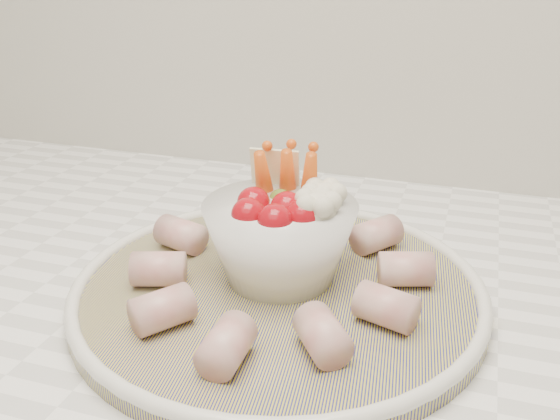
% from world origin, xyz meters
% --- Properties ---
extents(serving_platter, '(0.39, 0.39, 0.02)m').
position_xyz_m(serving_platter, '(0.10, 1.42, 0.93)').
color(serving_platter, navy).
rests_on(serving_platter, kitchen_counter).
extents(veggie_bowl, '(0.13, 0.13, 0.11)m').
position_xyz_m(veggie_bowl, '(0.10, 1.43, 0.98)').
color(veggie_bowl, white).
rests_on(veggie_bowl, serving_platter).
extents(cured_meat_rolls, '(0.27, 0.26, 0.03)m').
position_xyz_m(cured_meat_rolls, '(0.10, 1.42, 0.95)').
color(cured_meat_rolls, '#BB5855').
rests_on(cured_meat_rolls, serving_platter).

